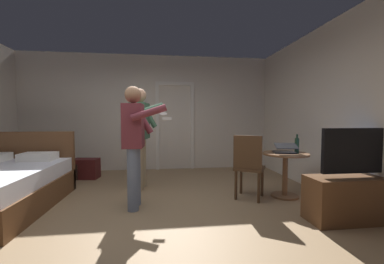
{
  "coord_description": "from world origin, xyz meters",
  "views": [
    {
      "loc": [
        0.33,
        -3.1,
        1.24
      ],
      "look_at": [
        0.79,
        0.57,
        1.03
      ],
      "focal_mm": 22.24,
      "sensor_mm": 36.0,
      "label": 1
    }
  ],
  "objects_px": {
    "person_striped_shirt": "(140,131)",
    "laptop": "(285,150)",
    "suitcase_dark": "(86,169)",
    "bottle_on_table": "(297,145)",
    "suitcase_small": "(69,171)",
    "person_blue_shirt": "(134,139)",
    "tv_flatscreen": "(355,194)",
    "wooden_chair": "(249,164)",
    "side_table": "(285,167)"
  },
  "relations": [
    {
      "from": "side_table",
      "to": "person_striped_shirt",
      "type": "distance_m",
      "value": 2.49
    },
    {
      "from": "person_blue_shirt",
      "to": "suitcase_dark",
      "type": "relative_size",
      "value": 3.33
    },
    {
      "from": "side_table",
      "to": "wooden_chair",
      "type": "height_order",
      "value": "wooden_chair"
    },
    {
      "from": "tv_flatscreen",
      "to": "wooden_chair",
      "type": "bearing_deg",
      "value": 138.25
    },
    {
      "from": "side_table",
      "to": "person_striped_shirt",
      "type": "xyz_separation_m",
      "value": [
        -2.31,
        0.74,
        0.55
      ]
    },
    {
      "from": "suitcase_dark",
      "to": "suitcase_small",
      "type": "distance_m",
      "value": 0.34
    },
    {
      "from": "person_striped_shirt",
      "to": "suitcase_dark",
      "type": "distance_m",
      "value": 1.69
    },
    {
      "from": "laptop",
      "to": "tv_flatscreen",
      "type": "bearing_deg",
      "value": -64.76
    },
    {
      "from": "laptop",
      "to": "suitcase_dark",
      "type": "bearing_deg",
      "value": 154.56
    },
    {
      "from": "tv_flatscreen",
      "to": "suitcase_small",
      "type": "height_order",
      "value": "tv_flatscreen"
    },
    {
      "from": "laptop",
      "to": "person_blue_shirt",
      "type": "distance_m",
      "value": 2.28
    },
    {
      "from": "laptop",
      "to": "person_striped_shirt",
      "type": "relative_size",
      "value": 0.22
    },
    {
      "from": "person_striped_shirt",
      "to": "tv_flatscreen",
      "type": "bearing_deg",
      "value": -32.12
    },
    {
      "from": "tv_flatscreen",
      "to": "side_table",
      "type": "bearing_deg",
      "value": 112.24
    },
    {
      "from": "laptop",
      "to": "suitcase_small",
      "type": "distance_m",
      "value": 4.19
    },
    {
      "from": "person_striped_shirt",
      "to": "laptop",
      "type": "bearing_deg",
      "value": -19.11
    },
    {
      "from": "wooden_chair",
      "to": "suitcase_small",
      "type": "distance_m",
      "value": 3.64
    },
    {
      "from": "side_table",
      "to": "suitcase_dark",
      "type": "distance_m",
      "value": 3.87
    },
    {
      "from": "side_table",
      "to": "wooden_chair",
      "type": "relative_size",
      "value": 0.71
    },
    {
      "from": "bottle_on_table",
      "to": "person_striped_shirt",
      "type": "xyz_separation_m",
      "value": [
        -2.45,
        0.82,
        0.2
      ]
    },
    {
      "from": "laptop",
      "to": "person_blue_shirt",
      "type": "bearing_deg",
      "value": -176.59
    },
    {
      "from": "laptop",
      "to": "wooden_chair",
      "type": "bearing_deg",
      "value": -179.29
    },
    {
      "from": "side_table",
      "to": "suitcase_dark",
      "type": "height_order",
      "value": "side_table"
    },
    {
      "from": "person_striped_shirt",
      "to": "suitcase_small",
      "type": "relative_size",
      "value": 3.88
    },
    {
      "from": "bottle_on_table",
      "to": "person_striped_shirt",
      "type": "distance_m",
      "value": 2.59
    },
    {
      "from": "side_table",
      "to": "laptop",
      "type": "relative_size",
      "value": 1.8
    },
    {
      "from": "person_striped_shirt",
      "to": "suitcase_dark",
      "type": "bearing_deg",
      "value": 144.22
    },
    {
      "from": "wooden_chair",
      "to": "tv_flatscreen",
      "type": "bearing_deg",
      "value": -41.75
    },
    {
      "from": "person_blue_shirt",
      "to": "person_striped_shirt",
      "type": "height_order",
      "value": "person_striped_shirt"
    },
    {
      "from": "laptop",
      "to": "person_striped_shirt",
      "type": "bearing_deg",
      "value": 160.89
    },
    {
      "from": "side_table",
      "to": "person_striped_shirt",
      "type": "relative_size",
      "value": 0.4
    },
    {
      "from": "wooden_chair",
      "to": "suitcase_dark",
      "type": "distance_m",
      "value": 3.34
    },
    {
      "from": "laptop",
      "to": "person_blue_shirt",
      "type": "relative_size",
      "value": 0.23
    },
    {
      "from": "tv_flatscreen",
      "to": "side_table",
      "type": "relative_size",
      "value": 1.66
    },
    {
      "from": "person_blue_shirt",
      "to": "person_striped_shirt",
      "type": "xyz_separation_m",
      "value": [
        -0.0,
        0.92,
        0.07
      ]
    },
    {
      "from": "person_striped_shirt",
      "to": "wooden_chair",
      "type": "bearing_deg",
      "value": -25.17
    },
    {
      "from": "suitcase_dark",
      "to": "tv_flatscreen",
      "type": "bearing_deg",
      "value": -26.38
    },
    {
      "from": "tv_flatscreen",
      "to": "laptop",
      "type": "height_order",
      "value": "tv_flatscreen"
    },
    {
      "from": "side_table",
      "to": "bottle_on_table",
      "type": "xyz_separation_m",
      "value": [
        0.14,
        -0.08,
        0.35
      ]
    },
    {
      "from": "wooden_chair",
      "to": "suitcase_dark",
      "type": "xyz_separation_m",
      "value": [
        -2.89,
        1.66,
        -0.34
      ]
    },
    {
      "from": "bottle_on_table",
      "to": "suitcase_small",
      "type": "distance_m",
      "value": 4.38
    },
    {
      "from": "bottle_on_table",
      "to": "person_striped_shirt",
      "type": "bearing_deg",
      "value": 161.4
    },
    {
      "from": "person_blue_shirt",
      "to": "suitcase_small",
      "type": "xyz_separation_m",
      "value": [
        -1.53,
        1.8,
        -0.8
      ]
    },
    {
      "from": "suitcase_dark",
      "to": "suitcase_small",
      "type": "bearing_deg",
      "value": -175.27
    },
    {
      "from": "laptop",
      "to": "suitcase_small",
      "type": "height_order",
      "value": "laptop"
    },
    {
      "from": "tv_flatscreen",
      "to": "person_striped_shirt",
      "type": "distance_m",
      "value": 3.26
    },
    {
      "from": "bottle_on_table",
      "to": "person_blue_shirt",
      "type": "relative_size",
      "value": 0.18
    },
    {
      "from": "suitcase_small",
      "to": "suitcase_dark",
      "type": "bearing_deg",
      "value": 2.97
    },
    {
      "from": "laptop",
      "to": "bottle_on_table",
      "type": "distance_m",
      "value": 0.2
    },
    {
      "from": "laptop",
      "to": "wooden_chair",
      "type": "distance_m",
      "value": 0.62
    }
  ]
}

